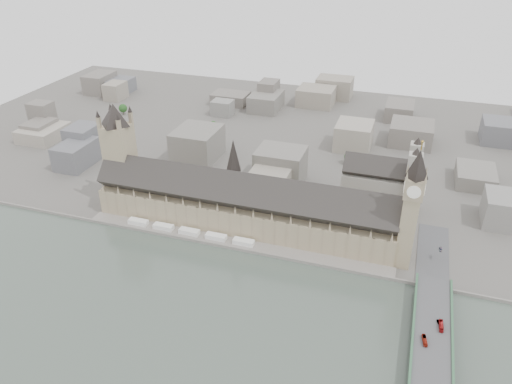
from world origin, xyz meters
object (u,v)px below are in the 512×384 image
(victoria_tower, at_px, (119,151))
(westminster_bridge, at_px, (431,355))
(palace_of_westminster, at_px, (243,206))
(westminster_abbey, at_px, (382,183))
(red_bus_north, at_px, (425,340))
(car_approach, at_px, (441,249))
(car_silver, at_px, (439,322))
(elizabeth_tower, at_px, (412,202))
(red_bus_south, at_px, (441,326))

(victoria_tower, distance_m, westminster_bridge, 309.91)
(palace_of_westminster, height_order, westminster_abbey, westminster_abbey)
(westminster_bridge, relative_size, red_bus_north, 33.54)
(westminster_abbey, relative_size, car_approach, 11.96)
(westminster_abbey, xyz_separation_m, car_approach, (55.32, -72.15, -14.01))
(westminster_abbey, height_order, car_approach, westminster_abbey)
(car_silver, bearing_deg, westminster_abbey, 92.62)
(westminster_bridge, height_order, red_bus_north, red_bus_north)
(car_approach, bearing_deg, elizabeth_tower, -153.73)
(palace_of_westminster, relative_size, red_bus_south, 24.94)
(victoria_tower, height_order, westminster_abbey, victoria_tower)
(westminster_abbey, bearing_deg, car_approach, -52.52)
(victoria_tower, bearing_deg, red_bus_south, -17.76)
(car_silver, bearing_deg, victoria_tower, 146.42)
(palace_of_westminster, distance_m, victoria_tower, 126.41)
(elizabeth_tower, height_order, westminster_bridge, elizabeth_tower)
(car_silver, bearing_deg, car_approach, 72.97)
(car_silver, distance_m, car_approach, 85.27)
(red_bus_north, bearing_deg, victoria_tower, 148.35)
(victoria_tower, bearing_deg, car_approach, -0.63)
(red_bus_south, relative_size, car_silver, 2.65)
(car_silver, bearing_deg, elizabeth_tower, 94.80)
(westminster_abbey, bearing_deg, red_bus_north, -75.42)
(red_bus_north, xyz_separation_m, car_approach, (9.04, 105.80, -0.52))
(elizabeth_tower, bearing_deg, victoria_tower, 176.04)
(westminster_bridge, relative_size, red_bus_south, 30.59)
(red_bus_south, distance_m, car_silver, 4.48)
(victoria_tower, relative_size, red_bus_north, 10.32)
(palace_of_westminster, height_order, red_bus_south, palace_of_westminster)
(car_approach, bearing_deg, red_bus_south, -91.02)
(westminster_abbey, bearing_deg, westminster_bridge, -74.36)
(elizabeth_tower, xyz_separation_m, victoria_tower, (-260.00, 18.00, -2.88))
(westminster_abbey, xyz_separation_m, red_bus_north, (46.28, -177.96, -13.48))
(elizabeth_tower, bearing_deg, westminster_bridge, -75.89)
(car_silver, bearing_deg, red_bus_south, -86.61)
(victoria_tower, distance_m, red_bus_north, 302.87)
(victoria_tower, height_order, red_bus_south, victoria_tower)
(victoria_tower, relative_size, car_approach, 17.60)
(westminster_abbey, xyz_separation_m, car_silver, (54.51, -157.42, -14.17))
(elizabeth_tower, bearing_deg, car_approach, 27.73)
(elizabeth_tower, distance_m, car_approach, 56.82)
(palace_of_westminster, xyz_separation_m, car_approach, (166.24, 3.15, -11.63))
(victoria_tower, xyz_separation_m, car_silver, (287.44, -88.42, -44.30))
(red_bus_north, bearing_deg, car_silver, 57.81)
(red_bus_north, distance_m, car_silver, 22.14)
(westminster_abbey, bearing_deg, red_bus_south, -70.88)
(red_bus_south, distance_m, car_approach, 89.41)
(elizabeth_tower, distance_m, car_silver, 89.09)
(victoria_tower, xyz_separation_m, red_bus_south, (288.93, -92.56, -43.48))
(elizabeth_tower, xyz_separation_m, car_approach, (28.24, 14.85, -47.01))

